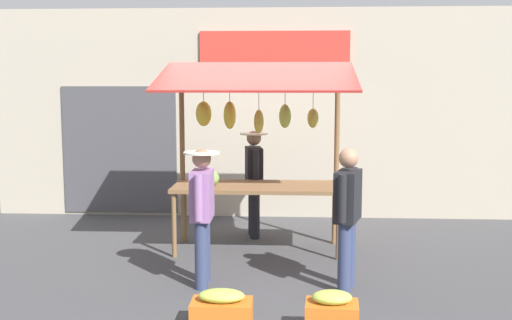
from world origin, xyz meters
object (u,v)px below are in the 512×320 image
Objects in this scene: shopper_with_ponytail at (202,207)px; produce_crate_side at (332,315)px; shopper_in_grey_tee at (348,210)px; market_stall at (254,134)px; produce_crate_near at (222,310)px; vendor_with_sunhat at (254,175)px.

shopper_with_ponytail is 3.12× the size of produce_crate_side.
shopper_in_grey_tee reaches higher than shopper_with_ponytail.
market_stall reaches higher than shopper_in_grey_tee.
market_stall is 1.72m from shopper_with_ponytail.
shopper_in_grey_tee reaches higher than produce_crate_near.
shopper_in_grey_tee reaches higher than produce_crate_side.
produce_crate_side is at bearing -174.25° from shopper_in_grey_tee.
vendor_with_sunhat is 1.00× the size of shopper_in_grey_tee.
vendor_with_sunhat is 1.01× the size of shopper_with_ponytail.
vendor_with_sunhat is at bearing -86.22° from market_stall.
market_stall is at bearing 51.47° from shopper_in_grey_tee.
produce_crate_side is (-0.86, 2.80, -1.36)m from market_stall.
market_stall is 1.65× the size of shopper_with_ponytail.
produce_crate_near is at bearing 148.12° from shopper_in_grey_tee.
shopper_with_ponytail is 1.98m from produce_crate_side.
market_stall is at bearing -5.55° from vendor_with_sunhat.
vendor_with_sunhat is 3.69m from produce_crate_side.
vendor_with_sunhat is at bearing -11.80° from shopper_with_ponytail.
shopper_with_ponytail is 1.40m from produce_crate_near.
produce_crate_side is (-1.00, 0.15, 0.03)m from produce_crate_near.
shopper_with_ponytail is 0.99× the size of shopper_in_grey_tee.
vendor_with_sunhat is 3.16× the size of produce_crate_side.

